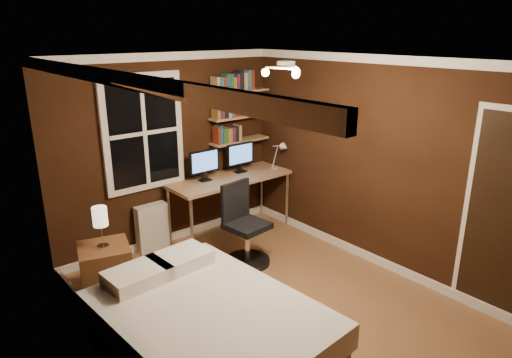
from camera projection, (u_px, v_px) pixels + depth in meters
floor at (275, 305)px, 4.80m from camera, size 4.20×4.20×0.00m
wall_back at (169, 151)px, 5.95m from camera, size 3.20×0.04×2.50m
wall_left at (119, 239)px, 3.44m from camera, size 0.04×4.20×2.50m
wall_right at (377, 164)px, 5.39m from camera, size 0.04×4.20×2.50m
ceiling at (278, 60)px, 4.03m from camera, size 3.20×4.20×0.02m
window at (143, 133)px, 5.62m from camera, size 1.06×0.06×1.46m
door at (510, 222)px, 4.32m from camera, size 0.03×0.82×2.05m
ceiling_fixture at (286, 73)px, 3.99m from camera, size 0.44×0.44×0.18m
bookshelf_lower at (240, 141)px, 6.52m from camera, size 0.92×0.22×0.03m
books_row_lower at (239, 132)px, 6.48m from camera, size 0.42×0.16×0.23m
bookshelf_middle at (239, 116)px, 6.41m from camera, size 0.92×0.22×0.03m
books_row_middle at (239, 107)px, 6.37m from camera, size 0.48×0.16×0.23m
bookshelf_upper at (239, 91)px, 6.30m from camera, size 0.92×0.22×0.03m
books_row_upper at (239, 82)px, 6.26m from camera, size 0.66×0.16×0.23m
bed at (208, 331)px, 3.92m from camera, size 1.57×2.09×0.68m
nightstand at (106, 274)px, 4.80m from camera, size 0.62×0.62×0.63m
bedside_lamp at (101, 227)px, 4.63m from camera, size 0.15×0.15×0.44m
radiator at (152, 227)px, 5.94m from camera, size 0.41×0.15×0.62m
desk at (230, 181)px, 6.29m from camera, size 1.75×0.66×0.83m
monitor_left at (204, 165)px, 6.05m from camera, size 0.44×0.12×0.42m
monitor_right at (240, 158)px, 6.42m from camera, size 0.44×0.12×0.42m
desk_lamp at (279, 155)px, 6.53m from camera, size 0.14×0.32×0.44m
office_chair at (244, 233)px, 5.58m from camera, size 0.56×0.56×1.02m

